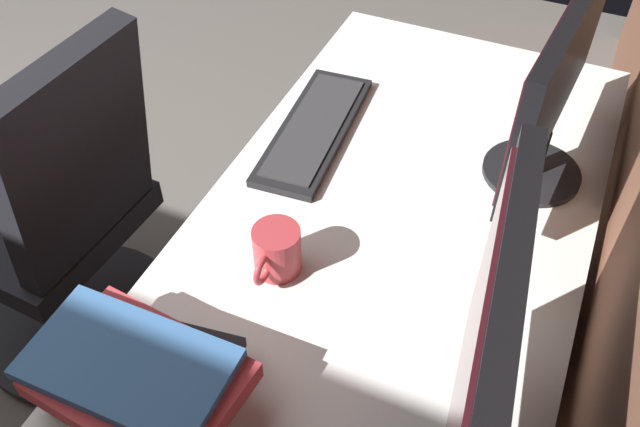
{
  "coord_description": "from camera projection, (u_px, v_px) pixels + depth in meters",
  "views": [
    {
      "loc": [
        0.68,
        2.03,
        1.68
      ],
      "look_at": [
        0.03,
        1.74,
        0.95
      ],
      "focal_mm": 38.07,
      "sensor_mm": 36.0,
      "label": 1
    }
  ],
  "objects": [
    {
      "name": "desk",
      "position": [
        346.0,
        333.0,
        1.21
      ],
      "size": [
        1.88,
        0.73,
        0.73
      ],
      "color": "white",
      "rests_on": "ground"
    },
    {
      "name": "drawer_pedestal",
      "position": [
        391.0,
        337.0,
        1.58
      ],
      "size": [
        0.4,
        0.51,
        0.69
      ],
      "color": "white",
      "rests_on": "ground"
    },
    {
      "name": "monitor_primary",
      "position": [
        558.0,
        80.0,
        1.24
      ],
      "size": [
        0.56,
        0.2,
        0.4
      ],
      "color": "black",
      "rests_on": "desk"
    },
    {
      "name": "keyboard_main",
      "position": [
        314.0,
        129.0,
        1.49
      ],
      "size": [
        0.43,
        0.17,
        0.02
      ],
      "color": "black",
      "rests_on": "desk"
    },
    {
      "name": "book_stack_near",
      "position": [
        142.0,
        376.0,
        1.01
      ],
      "size": [
        0.25,
        0.33,
        0.1
      ],
      "color": "black",
      "rests_on": "desk"
    },
    {
      "name": "coffee_mug",
      "position": [
        276.0,
        251.0,
        1.2
      ],
      "size": [
        0.13,
        0.09,
        0.09
      ],
      "color": "#A53338",
      "rests_on": "desk"
    },
    {
      "name": "office_chair",
      "position": [
        63.0,
        231.0,
        1.67
      ],
      "size": [
        0.56,
        0.56,
        0.97
      ],
      "color": "black",
      "rests_on": "ground"
    }
  ]
}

